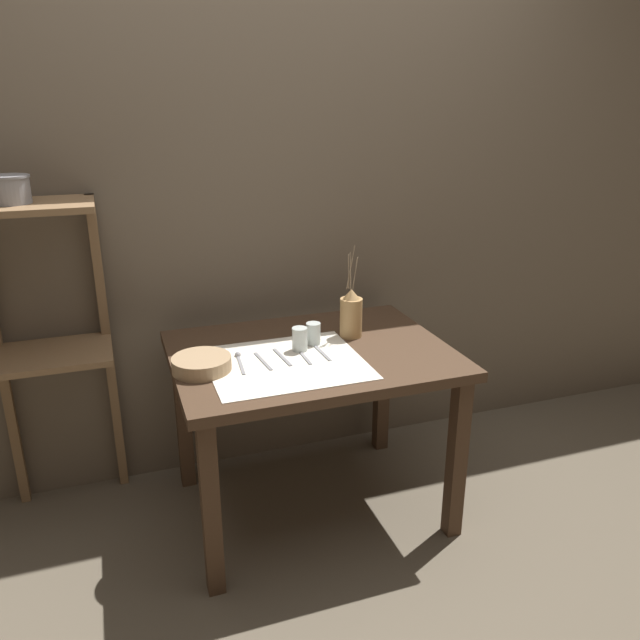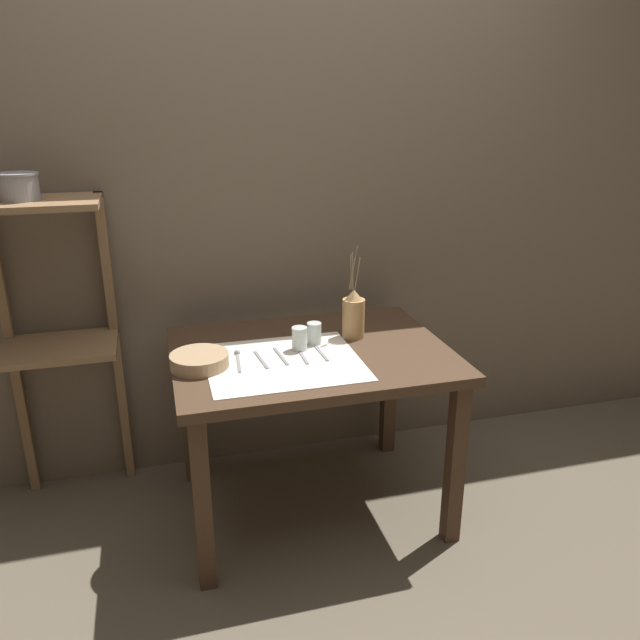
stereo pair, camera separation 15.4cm
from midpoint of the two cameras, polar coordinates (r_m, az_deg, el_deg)
name	(u,v)px [view 1 (the left image)]	position (r m, az deg, el deg)	size (l,w,h in m)	color
ground_plane	(312,505)	(2.77, -2.41, -16.62)	(12.00, 12.00, 0.00)	brown
stone_wall_back	(273,205)	(2.76, -5.94, 10.43)	(7.00, 0.06, 2.40)	brown
wooden_table	(311,373)	(2.46, -2.62, -4.93)	(1.06, 0.81, 0.72)	#422D1E
wooden_shelf_unit	(46,309)	(2.62, -25.34, 0.91)	(0.44, 0.33, 1.29)	brown
linen_cloth	(286,363)	(2.31, -5.08, -3.95)	(0.57, 0.49, 0.00)	silver
pitcher_with_flowers	(351,314)	(2.52, 1.11, 0.50)	(0.09, 0.09, 0.38)	#A87F4C
wooden_bowl	(202,364)	(2.28, -12.68, -3.97)	(0.21, 0.21, 0.05)	#9E7F5B
glass_tumbler_near	(300,339)	(2.39, -3.71, -1.78)	(0.06, 0.06, 0.09)	#B7C1BC
glass_tumbler_far	(313,334)	(2.45, -2.41, -1.27)	(0.06, 0.06, 0.09)	#B7C1BC
spoon_outer	(239,359)	(2.35, -9.30, -3.53)	(0.03, 0.19, 0.02)	gray
fork_outer	(263,361)	(2.32, -7.13, -3.79)	(0.03, 0.18, 0.00)	gray
knife_center	(282,357)	(2.35, -5.35, -3.43)	(0.03, 0.18, 0.00)	gray
spoon_inner	(299,350)	(2.41, -3.77, -2.76)	(0.02, 0.19, 0.02)	gray
fork_inner	(321,352)	(2.38, -1.72, -2.98)	(0.02, 0.18, 0.00)	gray
metal_pot_large	(9,188)	(2.49, -28.23, 10.54)	(0.15, 0.15, 0.10)	gray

